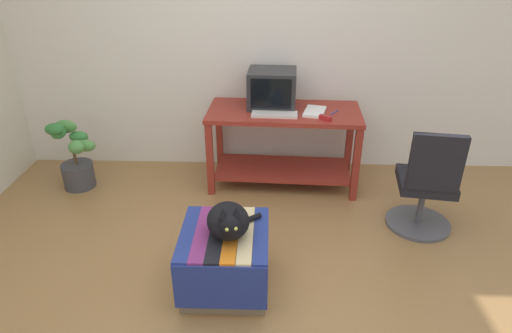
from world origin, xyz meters
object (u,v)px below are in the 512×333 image
at_px(desk, 283,134).
at_px(book, 315,112).
at_px(potted_plant, 75,160).
at_px(ottoman_with_blanket, 225,259).
at_px(cat, 229,221).
at_px(stapler, 325,118).
at_px(tv_monitor, 272,89).
at_px(office_chair, 426,188).
at_px(keyboard, 275,114).

xyz_separation_m(desk, book, (0.27, -0.06, 0.25)).
bearing_deg(desk, potted_plant, -172.66).
distance_m(ottoman_with_blanket, potted_plant, 2.00).
height_order(cat, potted_plant, cat).
bearing_deg(stapler, tv_monitor, 91.05).
height_order(ottoman_with_blanket, cat, cat).
relative_size(tv_monitor, cat, 1.10).
distance_m(desk, tv_monitor, 0.43).
relative_size(ottoman_with_blanket, potted_plant, 0.93).
bearing_deg(desk, cat, -101.57).
distance_m(ottoman_with_blanket, cat, 0.33).
bearing_deg(book, cat, -100.35).
bearing_deg(book, desk, -178.48).
relative_size(ottoman_with_blanket, office_chair, 0.71).
bearing_deg(book, ottoman_with_blanket, -101.91).
bearing_deg(potted_plant, tv_monitor, 7.89).
xyz_separation_m(book, cat, (-0.65, -1.42, -0.21)).
height_order(book, office_chair, office_chair).
height_order(desk, stapler, stapler).
bearing_deg(potted_plant, book, 2.36).
relative_size(desk, stapler, 12.78).
relative_size(book, ottoman_with_blanket, 0.44).
distance_m(book, stapler, 0.19).
height_order(tv_monitor, cat, tv_monitor).
xyz_separation_m(book, stapler, (0.08, -0.17, 0.01)).
distance_m(desk, book, 0.37).
bearing_deg(potted_plant, office_chair, -11.18).
height_order(book, cat, book).
height_order(tv_monitor, stapler, tv_monitor).
relative_size(book, stapler, 2.52).
height_order(potted_plant, office_chair, office_chair).
xyz_separation_m(ottoman_with_blanket, cat, (0.03, -0.03, 0.32)).
relative_size(book, office_chair, 0.31).
bearing_deg(potted_plant, keyboard, 0.43).
xyz_separation_m(keyboard, potted_plant, (-1.85, -0.01, -0.47)).
distance_m(keyboard, cat, 1.39).
height_order(desk, office_chair, office_chair).
xyz_separation_m(desk, tv_monitor, (-0.11, 0.10, 0.40)).
xyz_separation_m(keyboard, ottoman_with_blanket, (-0.33, -1.31, -0.54)).
relative_size(desk, tv_monitor, 3.14).
bearing_deg(tv_monitor, cat, -96.76).
relative_size(cat, office_chair, 0.46).
xyz_separation_m(keyboard, cat, (-0.29, -1.34, -0.21)).
relative_size(tv_monitor, ottoman_with_blanket, 0.71).
height_order(tv_monitor, potted_plant, tv_monitor).
height_order(desk, cat, desk).
bearing_deg(tv_monitor, stapler, -33.44).
bearing_deg(tv_monitor, book, -20.18).
xyz_separation_m(cat, potted_plant, (-1.56, 1.32, -0.26)).
distance_m(ottoman_with_blanket, office_chair, 1.68).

